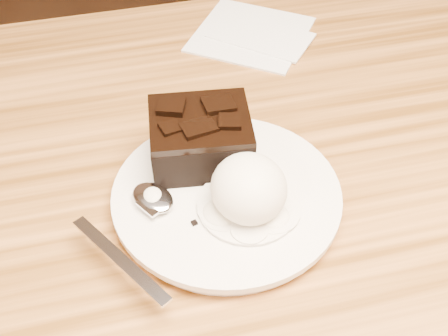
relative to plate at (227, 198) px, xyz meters
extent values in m
cylinder|color=white|center=(0.00, 0.00, 0.00)|extent=(0.22, 0.22, 0.02)
cube|color=black|center=(-0.01, 0.05, 0.03)|extent=(0.11, 0.09, 0.04)
ellipsoid|color=white|center=(0.01, -0.02, 0.03)|extent=(0.07, 0.07, 0.06)
cylinder|color=white|center=(0.01, -0.02, 0.01)|extent=(0.09, 0.09, 0.00)
cube|color=white|center=(0.10, 0.28, -0.01)|extent=(0.19, 0.19, 0.01)
cube|color=black|center=(-0.02, 0.00, 0.01)|extent=(0.01, 0.01, 0.00)
cube|color=black|center=(-0.04, -0.03, 0.01)|extent=(0.01, 0.01, 0.00)
camera|label=1|loc=(-0.09, -0.37, 0.42)|focal=48.02mm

